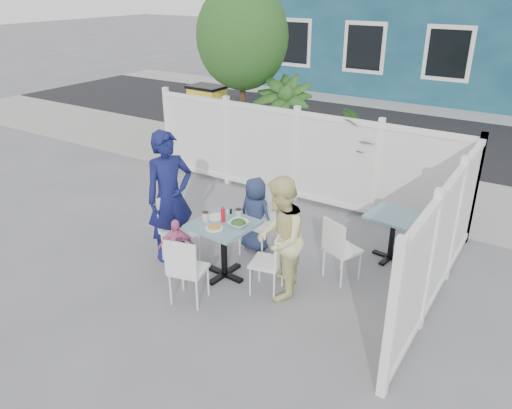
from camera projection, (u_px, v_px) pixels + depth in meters
The scene contains 29 objects.
ground at pixel (207, 254), 7.11m from camera, with size 80.00×80.00×0.00m, color slate.
near_sidewalk at pixel (323, 174), 10.03m from camera, with size 24.00×2.60×0.01m, color gray.
street at pixel (385, 132), 12.87m from camera, with size 24.00×5.00×0.01m, color black.
far_sidewalk at pixel (420, 108), 15.25m from camera, with size 24.00×1.60×0.01m, color gray.
fence_back at pixel (296, 158), 8.58m from camera, with size 5.86×0.08×1.60m.
fence_right at pixel (442, 244), 5.78m from camera, with size 0.08×3.66×1.60m.
tree at pixel (242, 37), 9.37m from camera, with size 1.80×1.62×3.59m.
utility_cabinet at pixel (208, 118), 11.40m from camera, with size 0.74×0.53×1.37m, color yellow.
potted_shrub_a at pixel (281, 130), 9.38m from camera, with size 1.11×1.11×1.98m, color #204517.
potted_shrub_b at pixel (377, 159), 8.42m from camera, with size 1.46×1.26×1.62m, color #204517.
main_table at pixel (224, 235), 6.36m from camera, with size 0.79×0.79×0.77m.
spare_table at pixel (394, 225), 6.80m from camera, with size 0.73×0.73×0.69m.
chair_left at pixel (176, 224), 6.75m from camera, with size 0.52×0.53×0.95m.
chair_right at pixel (272, 258), 6.06m from camera, with size 0.44×0.45×0.84m.
chair_back at pixel (262, 214), 6.97m from camera, with size 0.49×0.48×1.01m.
chair_near at pixel (185, 267), 5.83m from camera, with size 0.48×0.47×0.89m.
chair_spare at pixel (339, 245), 6.32m from camera, with size 0.51×0.50×0.86m.
man at pixel (170, 197), 6.70m from camera, with size 0.67×0.44×1.83m, color #111649.
woman at pixel (280, 239), 5.93m from camera, with size 0.75×0.58×1.54m, color #E6D34C.
boy at pixel (255, 214), 7.06m from camera, with size 0.53×0.35×1.09m, color navy.
toddler at pixel (176, 248), 6.47m from camera, with size 0.47×0.20×0.80m, color pink.
plate_main at pixel (214, 228), 6.15m from camera, with size 0.22×0.22×0.01m, color white.
plate_side at pixel (217, 217), 6.44m from camera, with size 0.23×0.23×0.02m, color white.
salad_bowl at pixel (238, 224), 6.21m from camera, with size 0.25×0.25×0.06m, color white.
coffee_cup_a at pixel (206, 217), 6.33m from camera, with size 0.08×0.08×0.11m, color beige.
coffee_cup_b at pixel (239, 214), 6.41m from camera, with size 0.08×0.08×0.11m, color beige.
ketchup_bottle at pixel (223, 215), 6.29m from camera, with size 0.06×0.06×0.18m, color #B4101B.
salt_shaker at pixel (227, 212), 6.51m from camera, with size 0.03×0.03×0.07m, color white.
pepper_shaker at pixel (231, 211), 6.53m from camera, with size 0.03×0.03×0.07m, color black.
Camera 1 is at (3.92, -4.84, 3.58)m, focal length 35.00 mm.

